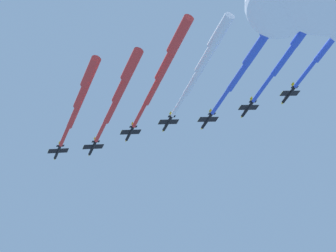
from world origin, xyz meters
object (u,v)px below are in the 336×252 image
at_px(jet_lead, 82,95).
at_px(jet_port_mid, 206,57).
at_px(jet_port_inner, 121,88).
at_px(jet_starboard_inner, 166,63).
at_px(jet_starboard_mid, 257,48).
at_px(jet_port_outer, 307,26).

distance_m(jet_lead, jet_port_mid, 47.74).
xyz_separation_m(jet_lead, jet_port_inner, (-6.13, 14.57, -2.32)).
xyz_separation_m(jet_starboard_inner, jet_starboard_mid, (-13.61, 28.59, -3.05)).
height_order(jet_starboard_inner, jet_starboard_mid, jet_starboard_inner).
distance_m(jet_port_inner, jet_starboard_inner, 18.70).
distance_m(jet_port_mid, jet_starboard_mid, 18.29).
bearing_deg(jet_port_outer, jet_lead, -69.98).
bearing_deg(jet_lead, jet_starboard_inner, 107.44).
relative_size(jet_lead, jet_port_outer, 0.86).
height_order(jet_port_mid, jet_starboard_mid, jet_port_mid).
distance_m(jet_port_inner, jet_starboard_mid, 49.81).
relative_size(jet_lead, jet_starboard_inner, 0.91).
relative_size(jet_port_inner, jet_port_outer, 0.86).
distance_m(jet_port_inner, jet_port_mid, 32.13).
bearing_deg(jet_lead, jet_starboard_mid, 111.30).
relative_size(jet_port_mid, jet_port_outer, 0.88).
bearing_deg(jet_starboard_inner, jet_port_inner, -77.16).
xyz_separation_m(jet_starboard_mid, jet_port_outer, (-4.66, 17.06, 1.20)).
height_order(jet_starboard_mid, jet_port_outer, jet_port_outer).
xyz_separation_m(jet_lead, jet_port_outer, (-28.50, 78.19, -1.04)).
height_order(jet_starboard_inner, jet_port_outer, jet_starboard_inner).
bearing_deg(jet_lead, jet_port_outer, 110.02).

